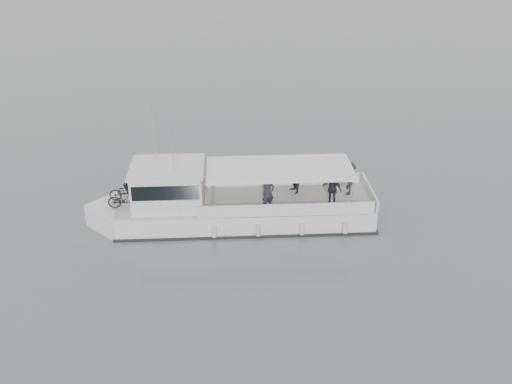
# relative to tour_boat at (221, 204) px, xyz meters

# --- Properties ---
(ground) EXTENTS (1400.00, 1400.00, 0.00)m
(ground) POSITION_rel_tour_boat_xyz_m (-2.88, 0.20, -0.94)
(ground) COLOR #515C5F
(ground) RESTS_ON ground
(tour_boat) EXTENTS (13.80, 5.26, 5.74)m
(tour_boat) POSITION_rel_tour_boat_xyz_m (0.00, 0.00, 0.00)
(tour_boat) COLOR white
(tour_boat) RESTS_ON ground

